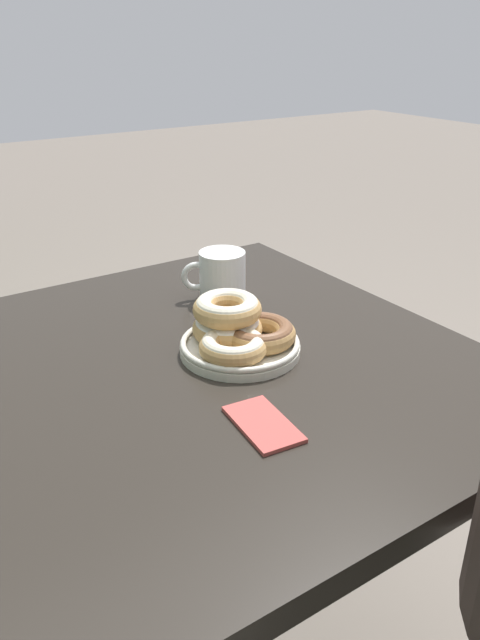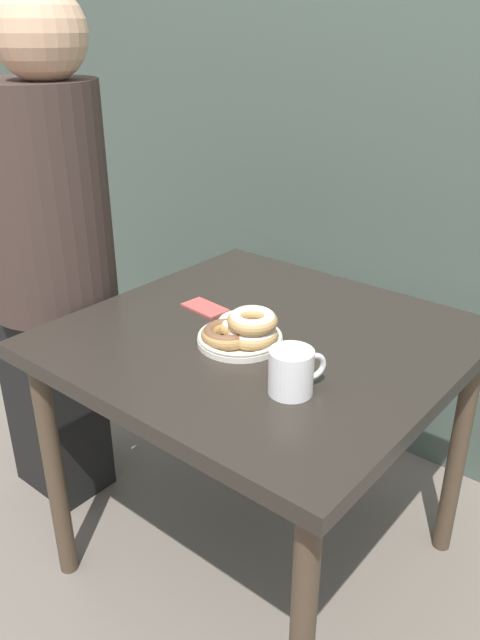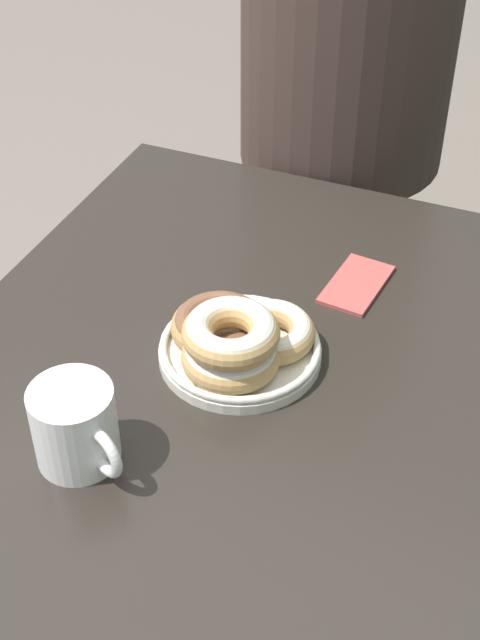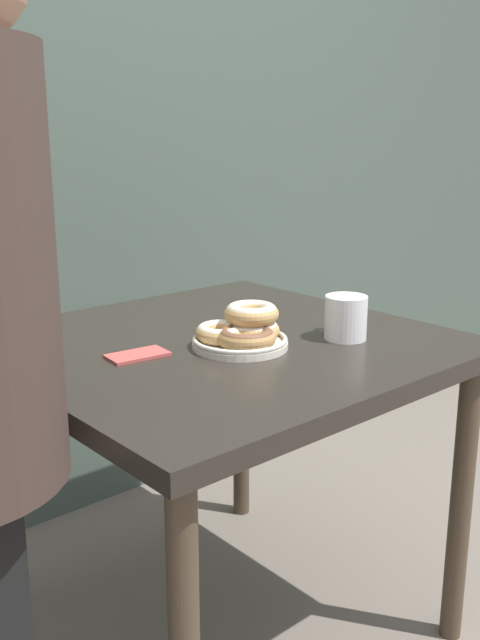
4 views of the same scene
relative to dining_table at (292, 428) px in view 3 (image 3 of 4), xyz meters
The scene contains 6 objects.
ground_plane 0.74m from the dining_table, 90.00° to the right, with size 14.00×14.00×0.00m, color #70665B.
dining_table is the anchor object (origin of this frame).
donut_plate 0.14m from the dining_table, 92.39° to the right, with size 0.22×0.21×0.09m.
coffee_mug 0.30m from the dining_table, 40.09° to the right, with size 0.09×0.12×0.10m.
person_figure 0.70m from the dining_table, 167.73° to the right, with size 0.40×0.36×1.51m.
napkin 0.22m from the dining_table, behind, with size 0.13×0.08×0.01m.
Camera 3 is at (0.75, 0.61, 1.47)m, focal length 50.00 mm.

